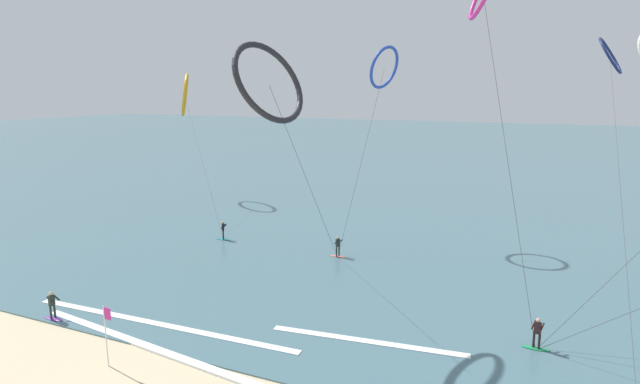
# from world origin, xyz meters

# --- Properties ---
(sea_water) EXTENTS (400.00, 200.00, 0.08)m
(sea_water) POSITION_xyz_m (0.00, 106.57, 0.04)
(sea_water) COLOR #476B75
(sea_water) RESTS_ON ground
(surfer_coral) EXTENTS (1.40, 0.69, 1.70)m
(surfer_coral) POSITION_xyz_m (0.39, 24.24, 0.82)
(surfer_coral) COLOR #EA7260
(surfer_coral) RESTS_ON ground
(surfer_violet) EXTENTS (1.40, 0.61, 1.70)m
(surfer_violet) POSITION_xyz_m (-10.64, 7.02, 0.82)
(surfer_violet) COLOR purple
(surfer_violet) RESTS_ON ground
(surfer_teal) EXTENTS (1.40, 0.72, 1.70)m
(surfer_teal) POSITION_xyz_m (-10.72, 24.50, 0.82)
(surfer_teal) COLOR teal
(surfer_teal) RESTS_ON ground
(surfer_emerald) EXTENTS (1.40, 0.65, 1.70)m
(surfer_emerald) POSITION_xyz_m (15.28, 14.61, 0.82)
(surfer_emerald) COLOR #199351
(surfer_emerald) RESTS_ON ground
(kite_navy) EXTENTS (3.45, 43.76, 18.72)m
(kite_navy) POSITION_xyz_m (20.51, 50.62, 16.71)
(kite_navy) COLOR navy
(kite_navy) RESTS_ON ground
(kite_amber) EXTENTS (17.30, 17.39, 15.23)m
(kite_amber) POSITION_xyz_m (-25.97, 39.42, 12.60)
(kite_amber) COLOR orange
(kite_amber) RESTS_ON ground
(kite_cobalt) EXTENTS (2.56, 10.11, 17.04)m
(kite_cobalt) POSITION_xyz_m (1.47, 32.26, 15.14)
(kite_cobalt) COLOR #2647B7
(kite_cobalt) RESTS_ON ground
(kite_charcoal) EXTENTS (3.75, 13.63, 15.97)m
(kite_charcoal) POSITION_xyz_m (0.51, 13.38, 13.64)
(kite_charcoal) COLOR black
(kite_charcoal) RESTS_ON ground
(beach_flag) EXTENTS (0.47, 0.06, 3.13)m
(beach_flag) POSITION_xyz_m (-3.71, 4.54, 2.07)
(beach_flag) COLOR silver
(beach_flag) RESTS_ON ground
(wave_crest_near) EXTENTS (18.89, 2.71, 0.12)m
(wave_crest_near) POSITION_xyz_m (-2.03, 6.55, 0.06)
(wave_crest_near) COLOR white
(wave_crest_near) RESTS_ON ground
(wave_crest_mid) EXTENTS (17.73, 1.16, 0.12)m
(wave_crest_mid) POSITION_xyz_m (-4.55, 8.94, 0.06)
(wave_crest_mid) COLOR white
(wave_crest_mid) RESTS_ON ground
(wave_crest_far) EXTENTS (10.59, 1.68, 0.12)m
(wave_crest_far) POSITION_xyz_m (7.04, 11.81, 0.06)
(wave_crest_far) COLOR white
(wave_crest_far) RESTS_ON ground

